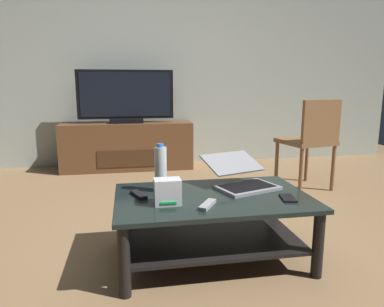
{
  "coord_description": "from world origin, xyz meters",
  "views": [
    {
      "loc": [
        -0.41,
        -2.03,
        1.01
      ],
      "look_at": [
        0.02,
        0.36,
        0.54
      ],
      "focal_mm": 33.08,
      "sensor_mm": 36.0,
      "label": 1
    }
  ],
  "objects_px": {
    "media_cabinet": "(128,146)",
    "soundbar_remote": "(139,195)",
    "coffee_table": "(212,215)",
    "laptop": "(241,177)",
    "router_box": "(167,192)",
    "tv_remote": "(207,205)",
    "dining_chair": "(311,138)",
    "water_bottle_near": "(161,169)",
    "television": "(126,98)",
    "cell_phone": "(288,198)"
  },
  "relations": [
    {
      "from": "laptop",
      "to": "cell_phone",
      "type": "relative_size",
      "value": 3.51
    },
    {
      "from": "television",
      "to": "laptop",
      "type": "height_order",
      "value": "television"
    },
    {
      "from": "media_cabinet",
      "to": "water_bottle_near",
      "type": "xyz_separation_m",
      "value": [
        0.2,
        -2.28,
        0.24
      ]
    },
    {
      "from": "dining_chair",
      "to": "router_box",
      "type": "height_order",
      "value": "dining_chair"
    },
    {
      "from": "coffee_table",
      "to": "soundbar_remote",
      "type": "height_order",
      "value": "soundbar_remote"
    },
    {
      "from": "water_bottle_near",
      "to": "coffee_table",
      "type": "bearing_deg",
      "value": -25.83
    },
    {
      "from": "dining_chair",
      "to": "tv_remote",
      "type": "relative_size",
      "value": 5.49
    },
    {
      "from": "television",
      "to": "cell_phone",
      "type": "xyz_separation_m",
      "value": [
        0.88,
        -2.53,
        -0.47
      ]
    },
    {
      "from": "router_box",
      "to": "tv_remote",
      "type": "bearing_deg",
      "value": -20.84
    },
    {
      "from": "router_box",
      "to": "soundbar_remote",
      "type": "bearing_deg",
      "value": 132.55
    },
    {
      "from": "media_cabinet",
      "to": "dining_chair",
      "type": "bearing_deg",
      "value": -34.9
    },
    {
      "from": "tv_remote",
      "to": "soundbar_remote",
      "type": "relative_size",
      "value": 1.0
    },
    {
      "from": "tv_remote",
      "to": "coffee_table",
      "type": "bearing_deg",
      "value": 101.25
    },
    {
      "from": "cell_phone",
      "to": "tv_remote",
      "type": "distance_m",
      "value": 0.47
    },
    {
      "from": "media_cabinet",
      "to": "soundbar_remote",
      "type": "bearing_deg",
      "value": -88.48
    },
    {
      "from": "tv_remote",
      "to": "media_cabinet",
      "type": "bearing_deg",
      "value": 131.53
    },
    {
      "from": "television",
      "to": "router_box",
      "type": "relative_size",
      "value": 7.99
    },
    {
      "from": "tv_remote",
      "to": "water_bottle_near",
      "type": "bearing_deg",
      "value": 156.39
    },
    {
      "from": "coffee_table",
      "to": "laptop",
      "type": "distance_m",
      "value": 0.32
    },
    {
      "from": "television",
      "to": "dining_chair",
      "type": "relative_size",
      "value": 1.27
    },
    {
      "from": "router_box",
      "to": "water_bottle_near",
      "type": "bearing_deg",
      "value": 93.03
    },
    {
      "from": "television",
      "to": "coffee_table",
      "type": "bearing_deg",
      "value": -78.67
    },
    {
      "from": "coffee_table",
      "to": "television",
      "type": "xyz_separation_m",
      "value": [
        -0.48,
        2.39,
        0.59
      ]
    },
    {
      "from": "media_cabinet",
      "to": "dining_chair",
      "type": "relative_size",
      "value": 1.76
    },
    {
      "from": "television",
      "to": "water_bottle_near",
      "type": "distance_m",
      "value": 2.29
    },
    {
      "from": "router_box",
      "to": "cell_phone",
      "type": "bearing_deg",
      "value": -2.67
    },
    {
      "from": "laptop",
      "to": "media_cabinet",
      "type": "bearing_deg",
      "value": 107.12
    },
    {
      "from": "coffee_table",
      "to": "router_box",
      "type": "bearing_deg",
      "value": -158.91
    },
    {
      "from": "water_bottle_near",
      "to": "cell_phone",
      "type": "distance_m",
      "value": 0.74
    },
    {
      "from": "media_cabinet",
      "to": "television",
      "type": "xyz_separation_m",
      "value": [
        0.0,
        -0.02,
        0.58
      ]
    },
    {
      "from": "media_cabinet",
      "to": "soundbar_remote",
      "type": "relative_size",
      "value": 9.69
    },
    {
      "from": "television",
      "to": "water_bottle_near",
      "type": "relative_size",
      "value": 3.91
    },
    {
      "from": "television",
      "to": "tv_remote",
      "type": "distance_m",
      "value": 2.64
    },
    {
      "from": "water_bottle_near",
      "to": "soundbar_remote",
      "type": "height_order",
      "value": "water_bottle_near"
    },
    {
      "from": "media_cabinet",
      "to": "router_box",
      "type": "bearing_deg",
      "value": -85.24
    },
    {
      "from": "laptop",
      "to": "coffee_table",
      "type": "bearing_deg",
      "value": -145.14
    },
    {
      "from": "television",
      "to": "cell_phone",
      "type": "height_order",
      "value": "television"
    },
    {
      "from": "media_cabinet",
      "to": "coffee_table",
      "type": "bearing_deg",
      "value": -78.76
    },
    {
      "from": "soundbar_remote",
      "to": "television",
      "type": "bearing_deg",
      "value": 71.98
    },
    {
      "from": "television",
      "to": "water_bottle_near",
      "type": "xyz_separation_m",
      "value": [
        0.2,
        -2.25,
        -0.34
      ]
    },
    {
      "from": "coffee_table",
      "to": "tv_remote",
      "type": "relative_size",
      "value": 6.89
    },
    {
      "from": "coffee_table",
      "to": "cell_phone",
      "type": "bearing_deg",
      "value": -18.76
    },
    {
      "from": "dining_chair",
      "to": "router_box",
      "type": "xyz_separation_m",
      "value": [
        -1.53,
        -1.3,
        -0.05
      ]
    },
    {
      "from": "media_cabinet",
      "to": "water_bottle_near",
      "type": "height_order",
      "value": "water_bottle_near"
    },
    {
      "from": "coffee_table",
      "to": "dining_chair",
      "type": "distance_m",
      "value": 1.76
    },
    {
      "from": "coffee_table",
      "to": "tv_remote",
      "type": "height_order",
      "value": "tv_remote"
    },
    {
      "from": "laptop",
      "to": "cell_phone",
      "type": "xyz_separation_m",
      "value": [
        0.18,
        -0.29,
        -0.05
      ]
    },
    {
      "from": "television",
      "to": "dining_chair",
      "type": "distance_m",
      "value": 2.14
    },
    {
      "from": "media_cabinet",
      "to": "router_box",
      "type": "distance_m",
      "value": 2.53
    },
    {
      "from": "media_cabinet",
      "to": "water_bottle_near",
      "type": "distance_m",
      "value": 2.3
    }
  ]
}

